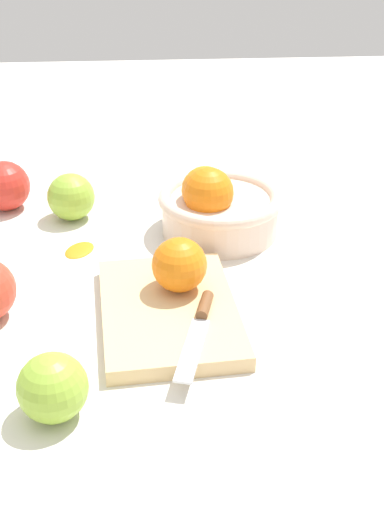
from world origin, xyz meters
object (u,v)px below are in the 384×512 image
bowl (217,206)px  apple_front_right_3 (53,388)px  knife (200,323)px  apple_front_left_2 (71,197)px  cutting_board (169,311)px  orange_on_board (179,265)px  apple_front_left (5,186)px

bowl → apple_front_right_3: (0.37, -0.20, -0.01)m
bowl → knife: 0.27m
knife → bowl: bearing=170.0°
bowl → apple_front_left_2: (-0.06, -0.22, -0.01)m
cutting_board → orange_on_board: (-0.03, 0.01, 0.04)m
orange_on_board → knife: bearing=12.6°
bowl → cutting_board: 0.23m
bowl → apple_front_left: 0.34m
orange_on_board → apple_front_right_3: orange_on_board is taller
bowl → apple_front_left: (-0.11, -0.32, -0.01)m
knife → apple_front_left: 0.46m
cutting_board → apple_front_right_3: size_ratio=3.28×
bowl → orange_on_board: 0.19m
apple_front_left_2 → apple_front_right_3: apple_front_left_2 is taller
cutting_board → apple_front_left: (-0.32, -0.24, 0.03)m
apple_front_left → apple_front_left_2: apple_front_left is taller
knife → apple_front_right_3: bearing=-53.9°
cutting_board → knife: 0.06m
cutting_board → orange_on_board: 0.06m
bowl → apple_front_right_3: 0.42m
bowl → apple_front_left: size_ratio=2.33×
cutting_board → apple_front_left: 0.40m
orange_on_board → knife: 0.09m
cutting_board → apple_front_left_2: bearing=-153.7°
knife → apple_front_left: apple_front_left is taller
apple_front_left_2 → apple_front_right_3: size_ratio=1.04×
bowl → apple_front_left_2: 0.23m
cutting_board → apple_front_left: size_ratio=2.93×
cutting_board → apple_front_left_2: size_ratio=3.16×
apple_front_left_2 → bowl: bearing=73.5°
knife → apple_front_left_2: (-0.33, -0.17, 0.01)m
apple_front_right_3 → knife: bearing=126.1°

